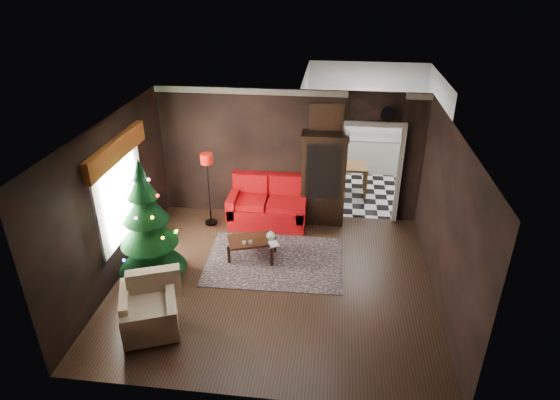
# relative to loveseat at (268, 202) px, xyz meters

# --- Properties ---
(floor) EXTENTS (5.50, 5.50, 0.00)m
(floor) POSITION_rel_loveseat_xyz_m (0.40, -2.05, -0.50)
(floor) COLOR black
(floor) RESTS_ON ground
(ceiling) EXTENTS (5.50, 5.50, 0.00)m
(ceiling) POSITION_rel_loveseat_xyz_m (0.40, -2.05, 2.30)
(ceiling) COLOR white
(ceiling) RESTS_ON ground
(wall_back) EXTENTS (5.50, 0.00, 5.50)m
(wall_back) POSITION_rel_loveseat_xyz_m (0.40, 0.45, 0.90)
(wall_back) COLOR black
(wall_back) RESTS_ON ground
(wall_front) EXTENTS (5.50, 0.00, 5.50)m
(wall_front) POSITION_rel_loveseat_xyz_m (0.40, -4.55, 0.90)
(wall_front) COLOR black
(wall_front) RESTS_ON ground
(wall_left) EXTENTS (0.00, 5.50, 5.50)m
(wall_left) POSITION_rel_loveseat_xyz_m (-2.35, -2.05, 0.90)
(wall_left) COLOR black
(wall_left) RESTS_ON ground
(wall_right) EXTENTS (0.00, 5.50, 5.50)m
(wall_right) POSITION_rel_loveseat_xyz_m (3.15, -2.05, 0.90)
(wall_right) COLOR black
(wall_right) RESTS_ON ground
(doorway) EXTENTS (1.10, 0.10, 2.10)m
(doorway) POSITION_rel_loveseat_xyz_m (2.10, 0.45, 0.55)
(doorway) COLOR silver
(doorway) RESTS_ON ground
(left_window) EXTENTS (0.05, 1.60, 1.40)m
(left_window) POSITION_rel_loveseat_xyz_m (-2.31, -1.85, 0.95)
(left_window) COLOR white
(left_window) RESTS_ON wall_left
(valance) EXTENTS (0.12, 2.10, 0.35)m
(valance) POSITION_rel_loveseat_xyz_m (-2.23, -1.85, 1.77)
(valance) COLOR brown
(valance) RESTS_ON wall_left
(kitchen_floor) EXTENTS (3.00, 3.00, 0.00)m
(kitchen_floor) POSITION_rel_loveseat_xyz_m (2.10, 1.95, -0.50)
(kitchen_floor) COLOR white
(kitchen_floor) RESTS_ON ground
(kitchen_window) EXTENTS (0.70, 0.06, 0.70)m
(kitchen_window) POSITION_rel_loveseat_xyz_m (2.10, 3.40, 1.20)
(kitchen_window) COLOR white
(kitchen_window) RESTS_ON ground
(rug) EXTENTS (2.57, 1.90, 0.01)m
(rug) POSITION_rel_loveseat_xyz_m (0.32, -1.44, -0.49)
(rug) COLOR #442B3D
(rug) RESTS_ON ground
(loveseat) EXTENTS (1.70, 0.90, 1.00)m
(loveseat) POSITION_rel_loveseat_xyz_m (0.00, 0.00, 0.00)
(loveseat) COLOR maroon
(loveseat) RESTS_ON ground
(curio_cabinet) EXTENTS (0.90, 0.45, 1.90)m
(curio_cabinet) POSITION_rel_loveseat_xyz_m (1.15, 0.22, 0.45)
(curio_cabinet) COLOR black
(curio_cabinet) RESTS_ON ground
(floor_lamp) EXTENTS (0.30, 0.30, 1.58)m
(floor_lamp) POSITION_rel_loveseat_xyz_m (-1.20, -0.23, 0.33)
(floor_lamp) COLOR black
(floor_lamp) RESTS_ON ground
(christmas_tree) EXTENTS (1.32, 1.32, 2.25)m
(christmas_tree) POSITION_rel_loveseat_xyz_m (-1.76, -2.13, 0.55)
(christmas_tree) COLOR black
(christmas_tree) RESTS_ON ground
(armchair) EXTENTS (1.10, 1.10, 0.87)m
(armchair) POSITION_rel_loveseat_xyz_m (-1.29, -3.50, -0.04)
(armchair) COLOR #BBAF92
(armchair) RESTS_ON ground
(coffee_table) EXTENTS (1.00, 0.79, 0.39)m
(coffee_table) POSITION_rel_loveseat_xyz_m (-0.10, -1.37, -0.29)
(coffee_table) COLOR black
(coffee_table) RESTS_ON rug
(teapot) EXTENTS (0.22, 0.22, 0.18)m
(teapot) POSITION_rel_loveseat_xyz_m (0.25, -1.35, -0.00)
(teapot) COLOR beige
(teapot) RESTS_ON coffee_table
(cup_a) EXTENTS (0.08, 0.08, 0.06)m
(cup_a) POSITION_rel_loveseat_xyz_m (-0.10, -1.51, -0.07)
(cup_a) COLOR beige
(cup_a) RESTS_ON coffee_table
(cup_b) EXTENTS (0.07, 0.07, 0.06)m
(cup_b) POSITION_rel_loveseat_xyz_m (-0.21, -1.55, -0.06)
(cup_b) COLOR white
(cup_b) RESTS_ON coffee_table
(book) EXTENTS (0.16, 0.08, 0.23)m
(book) POSITION_rel_loveseat_xyz_m (0.25, -1.53, 0.02)
(book) COLOR #9E8368
(book) RESTS_ON coffee_table
(wall_clock) EXTENTS (0.32, 0.32, 0.06)m
(wall_clock) POSITION_rel_loveseat_xyz_m (2.35, 0.40, 1.88)
(wall_clock) COLOR silver
(wall_clock) RESTS_ON wall_back
(painting) EXTENTS (0.62, 0.05, 0.52)m
(painting) POSITION_rel_loveseat_xyz_m (1.15, 0.41, 1.75)
(painting) COLOR tan
(painting) RESTS_ON wall_back
(kitchen_counter) EXTENTS (1.80, 0.60, 0.90)m
(kitchen_counter) POSITION_rel_loveseat_xyz_m (2.10, 3.15, -0.05)
(kitchen_counter) COLOR silver
(kitchen_counter) RESTS_ON ground
(kitchen_table) EXTENTS (0.70, 0.70, 0.75)m
(kitchen_table) POSITION_rel_loveseat_xyz_m (1.80, 1.65, -0.12)
(kitchen_table) COLOR brown
(kitchen_table) RESTS_ON ground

